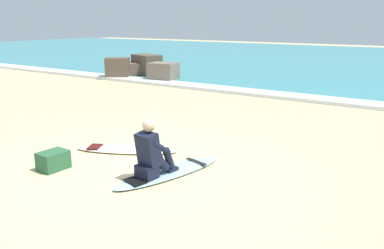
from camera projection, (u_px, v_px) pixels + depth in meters
The scene contains 8 objects.
ground_plane at pixel (127, 171), 6.86m from camera, with size 80.00×80.00×0.00m, color #CCB584.
sea at pixel (371, 62), 24.29m from camera, with size 80.00×28.00×0.10m, color teal.
breaking_foam at pixel (291, 96), 13.26m from camera, with size 80.00×0.90×0.11m, color white.
surfboard_main at pixel (169, 172), 6.70m from camera, with size 1.03×2.25×0.08m.
surfer_seated at pixel (152, 154), 6.39m from camera, with size 0.42×0.73×0.95m.
surfboard_spare_near at pixel (126, 149), 7.88m from camera, with size 2.03×1.37×0.08m.
rock_outcrop_distant at pixel (144, 69), 17.98m from camera, with size 3.44×3.19×1.00m.
beach_bag at pixel (53, 160), 6.89m from camera, with size 0.36×0.48×0.32m, color #285B38.
Camera 1 is at (4.49, -4.74, 2.50)m, focal length 37.41 mm.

